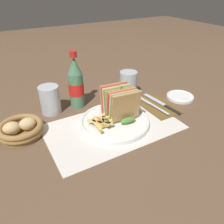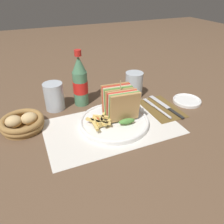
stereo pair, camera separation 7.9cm
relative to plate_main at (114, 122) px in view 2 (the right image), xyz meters
name	(u,v)px [view 2 (the right image)]	position (x,y,z in m)	size (l,w,h in m)	color
ground_plane	(122,123)	(0.03, -0.01, -0.01)	(4.00, 4.00, 0.00)	brown
placemat	(112,127)	(-0.02, -0.01, -0.01)	(0.47, 0.28, 0.00)	silver
plate_main	(114,122)	(0.00, 0.00, 0.00)	(0.25, 0.25, 0.02)	white
club_sandwich	(121,103)	(0.03, 0.01, 0.06)	(0.11, 0.13, 0.14)	tan
fries_pile	(102,121)	(-0.05, -0.01, 0.02)	(0.11, 0.09, 0.02)	#E5C166
ketchup_blob	(97,118)	(-0.06, 0.03, 0.02)	(0.04, 0.03, 0.01)	maroon
napkin	(161,108)	(0.22, 0.03, -0.01)	(0.13, 0.20, 0.00)	brown
fork	(159,110)	(0.20, 0.01, 0.00)	(0.03, 0.17, 0.01)	silver
knife	(166,107)	(0.24, 0.02, 0.00)	(0.03, 0.21, 0.00)	black
coke_bottle_near	(80,82)	(-0.07, 0.19, 0.09)	(0.06, 0.06, 0.23)	#4C7F5B
glass_near	(134,85)	(0.17, 0.17, 0.04)	(0.08, 0.08, 0.11)	silver
glass_far	(54,98)	(-0.18, 0.20, 0.04)	(0.08, 0.08, 0.11)	silver
bread_basket	(22,123)	(-0.31, 0.10, 0.01)	(0.15, 0.15, 0.05)	olive
side_saucer	(187,101)	(0.36, 0.03, 0.00)	(0.12, 0.12, 0.01)	white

